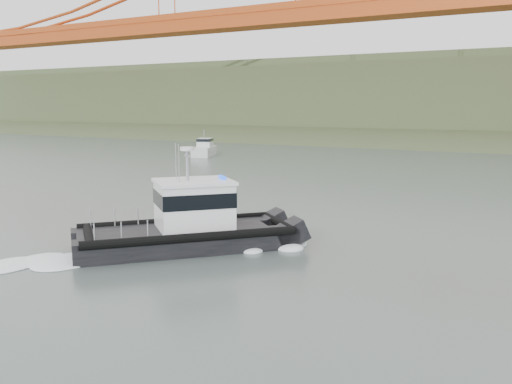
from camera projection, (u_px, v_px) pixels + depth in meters
The scene contains 3 objects.
ground at pixel (145, 275), 23.62m from camera, with size 400.00×400.00×0.00m, color #45524E.
patrol_boat at pixel (188, 222), 27.95m from camera, with size 9.87×10.59×5.16m.
motorboat at pixel (204, 149), 78.99m from camera, with size 4.91×7.19×3.77m.
Camera 1 is at (15.62, -17.26, 7.00)m, focal length 40.00 mm.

